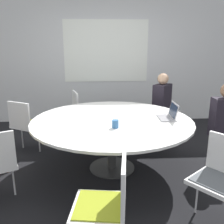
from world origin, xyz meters
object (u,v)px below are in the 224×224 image
Objects in this scene: chair_2 at (82,109)px; person_1 at (163,101)px; chair_3 at (26,122)px; laptop at (169,115)px; chair_6 at (221,173)px; coffee_cup at (115,124)px; chair_1 at (163,108)px; chair_5 at (107,200)px.

chair_2 is 0.71× the size of person_1.
laptop is at bearing 11.06° from chair_3.
chair_2 is 1.13m from chair_3.
chair_6 is at bearing 11.63° from laptop.
chair_3 is at bearing -37.67° from person_1.
person_1 is at bearing 64.97° from chair_2.
chair_3 is at bearing 143.30° from coffee_cup.
chair_3 is (-0.85, -0.75, 0.00)m from chair_2.
chair_1 is at bearing 46.25° from chair_3.
laptop reaches higher than coffee_cup.
chair_1 is 2.54m from chair_6.
chair_2 is at bearing -137.17° from laptop.
chair_5 is (-1.20, -2.90, 0.00)m from chair_1.
chair_5 is 2.55× the size of laptop.
laptop is at bearing -28.11° from chair_6.
chair_2 is 1.00× the size of chair_5.
chair_6 is at bearing 37.13° from chair_1.
chair_1 is 1.57m from chair_2.
chair_6 is 2.55× the size of laptop.
chair_2 is 1.92m from laptop.
laptop is (-0.31, -1.44, 0.28)m from chair_1.
person_1 is 1.83m from coffee_cup.
coffee_cup is (-0.96, 0.76, 0.27)m from chair_6.
person_1 reaches higher than chair_1.
chair_2 is at bearing 70.18° from chair_3.
chair_1 is 1.00× the size of chair_3.
laptop reaches higher than chair_6.
coffee_cup is (0.14, 1.12, 0.27)m from chair_5.
chair_3 and chair_5 have the same top height.
chair_1 is 0.71× the size of person_1.
chair_2 is at bearing 106.05° from coffee_cup.
chair_1 is 2.54m from chair_3.
chair_3 is 0.71× the size of person_1.
chair_6 is 1.16m from laptop.
chair_6 is 2.31m from person_1.
chair_1 is at bearing 74.07° from chair_2.
person_1 is (-0.09, -0.24, 0.20)m from chair_1.
chair_3 is 2.55× the size of laptop.
laptop is 3.41× the size of coffee_cup.
chair_1 is 1.00× the size of chair_2.
chair_3 is at bearing 14.03° from chair_6.
laptop is at bearing 27.40° from chair_1.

